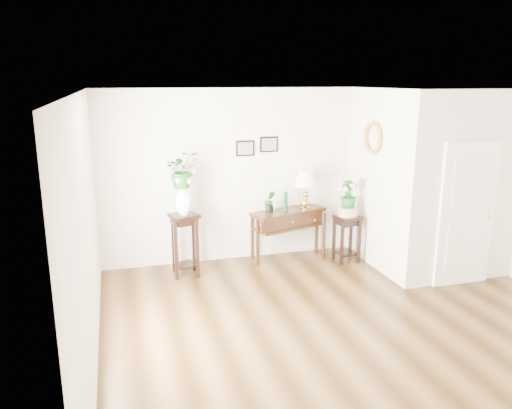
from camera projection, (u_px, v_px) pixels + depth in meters
name	position (u px, v px, depth m)	size (l,w,h in m)	color
floor	(355.00, 326.00, 6.09)	(6.00, 5.50, 0.02)	#55391C
ceiling	(367.00, 91.00, 5.40)	(6.00, 5.50, 0.02)	white
wall_back	(283.00, 174.00, 8.31)	(6.00, 0.02, 2.80)	silver
wall_left	(87.00, 238.00, 4.94)	(0.02, 5.50, 2.80)	silver
partition	(427.00, 178.00, 7.96)	(1.80, 1.95, 2.80)	silver
door	(467.00, 215.00, 7.12)	(0.90, 0.05, 2.10)	white
art_print_left	(245.00, 148.00, 8.00)	(0.30, 0.02, 0.25)	black
art_print_right	(269.00, 144.00, 8.10)	(0.30, 0.02, 0.25)	black
wall_ornament	(372.00, 138.00, 7.67)	(0.51, 0.51, 0.07)	#A36C34
console_table	(288.00, 235.00, 8.27)	(1.27, 0.42, 0.85)	black
table_lamp	(306.00, 188.00, 8.16)	(0.38, 0.38, 0.66)	#B49845
green_vase	(286.00, 200.00, 8.11)	(0.06, 0.06, 0.31)	#0B3F1D
potted_plant	(270.00, 202.00, 8.04)	(0.18, 0.15, 0.33)	#175116
plant_stand_a	(185.00, 245.00, 7.58)	(0.38, 0.38, 0.97)	black
porcelain_vase	(183.00, 200.00, 7.41)	(0.26, 0.26, 0.46)	silver
lily_arrangement	(182.00, 170.00, 7.30)	(0.50, 0.43, 0.55)	#175116
plant_stand_b	(346.00, 238.00, 8.19)	(0.36, 0.36, 0.78)	black
ceramic_bowl	(348.00, 211.00, 8.08)	(0.32, 0.32, 0.14)	#BEAE98
narcissus	(349.00, 195.00, 8.01)	(0.26, 0.26, 0.46)	#175116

